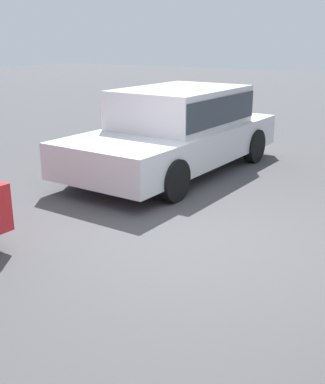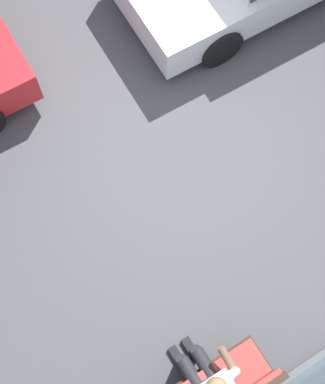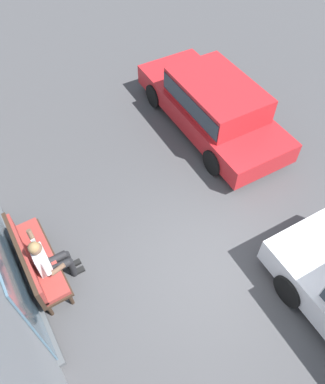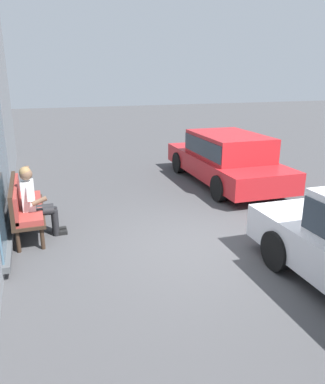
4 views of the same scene
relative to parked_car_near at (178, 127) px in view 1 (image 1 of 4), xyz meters
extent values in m
plane|color=#424244|center=(2.57, 1.57, -0.77)|extent=(60.00, 60.00, 0.00)
cube|color=silver|center=(0.08, 0.00, -0.27)|extent=(4.47, 1.95, 0.55)
cube|color=silver|center=(-0.10, 0.00, 0.33)|extent=(2.34, 1.66, 0.64)
cube|color=#28333D|center=(-0.10, 0.00, 0.33)|extent=(2.30, 1.70, 0.45)
cylinder|color=black|center=(1.48, 0.82, -0.46)|extent=(0.62, 0.20, 0.62)
cylinder|color=black|center=(1.42, -0.91, -0.46)|extent=(0.62, 0.20, 0.62)
cylinder|color=black|center=(-1.26, 0.90, -0.46)|extent=(0.62, 0.20, 0.62)
cylinder|color=black|center=(-1.31, -0.82, -0.46)|extent=(0.62, 0.20, 0.62)
camera|label=1|loc=(7.03, 4.17, 1.44)|focal=45.00mm
camera|label=2|loc=(4.47, 4.17, 6.22)|focal=55.00mm
camera|label=3|loc=(0.26, 4.17, 5.75)|focal=35.00mm
camera|label=4|loc=(-2.83, 4.17, 2.11)|focal=35.00mm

